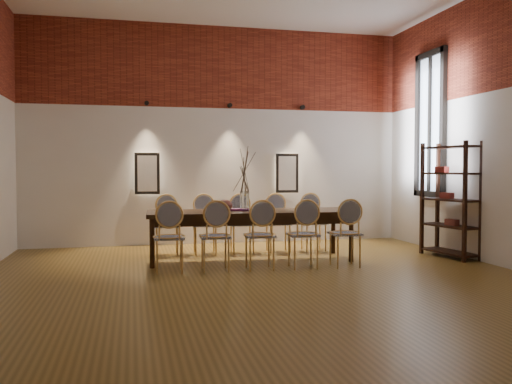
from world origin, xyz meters
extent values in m
cube|color=olive|center=(0.00, 0.00, -0.01)|extent=(7.00, 7.00, 0.02)
cube|color=silver|center=(0.00, 3.55, 2.00)|extent=(7.00, 0.10, 4.00)
cube|color=silver|center=(0.00, -3.55, 2.00)|extent=(7.00, 0.10, 4.00)
cube|color=maroon|center=(0.00, 3.48, 3.25)|extent=(7.00, 0.02, 1.50)
cube|color=#FFEAC6|center=(-1.30, 3.45, 1.30)|extent=(0.36, 0.06, 0.66)
cube|color=#FFEAC6|center=(1.30, 3.45, 1.30)|extent=(0.36, 0.06, 0.66)
cylinder|color=black|center=(-1.30, 3.42, 2.55)|extent=(0.08, 0.10, 0.08)
cylinder|color=black|center=(0.20, 3.42, 2.55)|extent=(0.08, 0.10, 0.08)
cylinder|color=black|center=(1.60, 3.42, 2.55)|extent=(0.08, 0.10, 0.08)
cube|color=silver|center=(3.46, 2.00, 2.15)|extent=(0.02, 0.78, 2.38)
cube|color=black|center=(3.44, 2.00, 2.15)|extent=(0.08, 0.90, 2.50)
cube|color=black|center=(3.44, 2.00, 2.15)|extent=(0.06, 0.06, 2.40)
cube|color=black|center=(0.17, 1.54, 0.38)|extent=(3.11, 1.12, 0.75)
cylinder|color=silver|center=(0.08, 1.54, 0.90)|extent=(0.14, 0.14, 0.30)
ellipsoid|color=maroon|center=(-0.23, 1.50, 0.84)|extent=(0.24, 0.24, 0.18)
cube|color=#7B245A|center=(0.00, 1.58, 0.77)|extent=(0.27, 0.19, 0.03)
camera|label=1|loc=(-1.58, -6.43, 1.38)|focal=38.00mm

